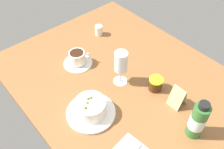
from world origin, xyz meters
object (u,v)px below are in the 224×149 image
(coffee_cup, at_px, (78,59))
(sauce_bottle_green, at_px, (198,120))
(porridge_bowl, at_px, (91,108))
(wine_glass, at_px, (121,63))
(jam_jar, at_px, (156,84))
(menu_card, at_px, (178,96))
(creamer_jug, at_px, (99,30))

(coffee_cup, height_order, sauce_bottle_green, sauce_bottle_green)
(sauce_bottle_green, bearing_deg, porridge_bowl, -143.77)
(coffee_cup, relative_size, wine_glass, 0.83)
(wine_glass, height_order, jam_jar, wine_glass)
(porridge_bowl, xyz_separation_m, menu_card, (0.19, 0.29, 0.01))
(porridge_bowl, xyz_separation_m, sauce_bottle_green, (0.32, 0.23, 0.05))
(porridge_bowl, xyz_separation_m, jam_jar, (0.08, 0.29, -0.00))
(porridge_bowl, distance_m, coffee_cup, 0.30)
(menu_card, bearing_deg, sauce_bottle_green, -26.37)
(porridge_bowl, relative_size, menu_card, 2.07)
(jam_jar, xyz_separation_m, menu_card, (0.11, 0.01, 0.02))
(coffee_cup, height_order, jam_jar, coffee_cup)
(coffee_cup, height_order, creamer_jug, coffee_cup)
(creamer_jug, bearing_deg, sauce_bottle_green, -9.71)
(porridge_bowl, distance_m, menu_card, 0.35)
(coffee_cup, distance_m, creamer_jug, 0.25)
(wine_glass, bearing_deg, creamer_jug, 156.26)
(sauce_bottle_green, distance_m, menu_card, 0.14)
(wine_glass, bearing_deg, sauce_bottle_green, 4.17)
(coffee_cup, distance_m, menu_card, 0.49)
(creamer_jug, xyz_separation_m, jam_jar, (0.46, -0.06, 0.00))
(coffee_cup, bearing_deg, wine_glass, 18.65)
(creamer_jug, xyz_separation_m, sauce_bottle_green, (0.70, -0.12, 0.05))
(creamer_jug, relative_size, wine_glass, 0.35)
(porridge_bowl, bearing_deg, sauce_bottle_green, 36.23)
(sauce_bottle_green, bearing_deg, creamer_jug, 170.29)
(creamer_jug, relative_size, jam_jar, 0.97)
(coffee_cup, bearing_deg, menu_card, 19.52)
(sauce_bottle_green, bearing_deg, jam_jar, 166.49)
(porridge_bowl, distance_m, creamer_jug, 0.52)
(wine_glass, xyz_separation_m, sauce_bottle_green, (0.37, 0.03, -0.03))
(jam_jar, relative_size, menu_card, 0.64)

